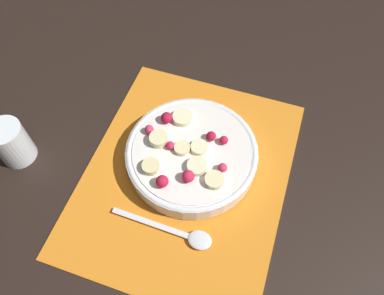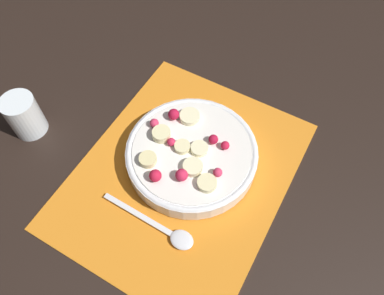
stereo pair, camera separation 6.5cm
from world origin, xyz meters
The scene contains 5 objects.
ground_plane centered at (0.00, 0.00, 0.00)m, with size 3.00×3.00×0.00m, color black.
placemat centered at (0.00, 0.00, 0.00)m, with size 0.44×0.35×0.01m.
fruit_bowl centered at (0.03, 0.00, 0.03)m, with size 0.23×0.23×0.06m.
spoon centered at (-0.11, -0.03, 0.01)m, with size 0.03×0.17×0.01m.
drinking_glass centered at (-0.06, 0.31, 0.04)m, with size 0.06×0.06×0.08m.
Camera 1 is at (-0.29, -0.11, 0.60)m, focal length 35.00 mm.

